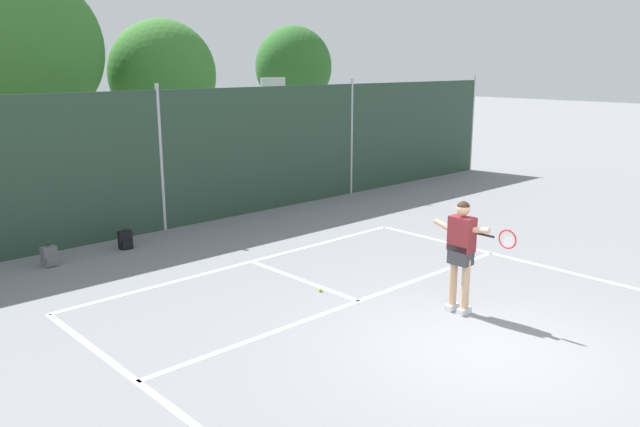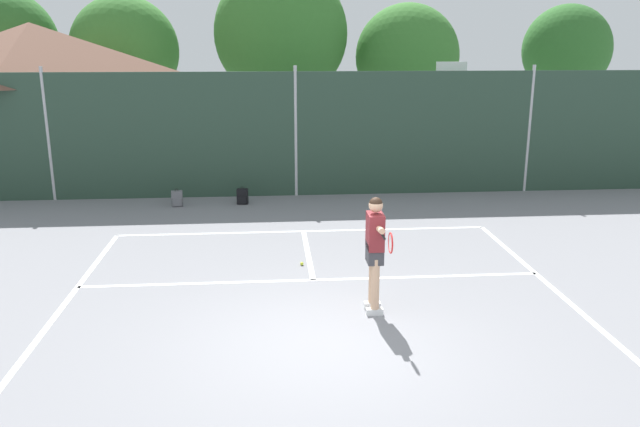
% 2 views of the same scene
% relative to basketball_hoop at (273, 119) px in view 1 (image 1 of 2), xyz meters
% --- Properties ---
extents(ground_plane, '(120.00, 120.00, 0.00)m').
position_rel_basketball_hoop_xyz_m(ground_plane, '(-4.63, -10.48, -2.31)').
color(ground_plane, gray).
extents(court_markings, '(8.30, 11.10, 0.01)m').
position_rel_basketball_hoop_xyz_m(court_markings, '(-4.63, -9.83, -2.31)').
color(court_markings, white).
rests_on(court_markings, ground).
extents(chainlink_fence, '(26.09, 0.09, 3.51)m').
position_rel_basketball_hoop_xyz_m(chainlink_fence, '(-4.63, -1.48, -0.63)').
color(chainlink_fence, '#284233').
rests_on(chainlink_fence, ground).
extents(basketball_hoop, '(0.90, 0.67, 3.55)m').
position_rel_basketball_hoop_xyz_m(basketball_hoop, '(0.00, 0.00, 0.00)').
color(basketball_hoop, '#284CB2').
rests_on(basketball_hoop, ground).
extents(treeline_backdrop, '(25.51, 4.59, 6.96)m').
position_rel_basketball_hoop_xyz_m(treeline_backdrop, '(-5.46, 6.69, 1.68)').
color(treeline_backdrop, brown).
rests_on(treeline_backdrop, ground).
extents(tennis_player, '(0.26, 1.44, 1.85)m').
position_rel_basketball_hoop_xyz_m(tennis_player, '(-3.77, -9.44, -1.20)').
color(tennis_player, silver).
rests_on(tennis_player, ground).
extents(tennis_ball, '(0.07, 0.07, 0.07)m').
position_rel_basketball_hoop_xyz_m(tennis_ball, '(-4.78, -7.21, -2.28)').
color(tennis_ball, '#CCE033').
rests_on(tennis_ball, ground).
extents(backpack_grey, '(0.30, 0.26, 0.46)m').
position_rel_basketball_hoop_xyz_m(backpack_grey, '(-7.75, -2.45, -2.12)').
color(backpack_grey, slate).
rests_on(backpack_grey, ground).
extents(backpack_black, '(0.30, 0.27, 0.46)m').
position_rel_basketball_hoop_xyz_m(backpack_black, '(-6.08, -2.35, -2.12)').
color(backpack_black, black).
rests_on(backpack_black, ground).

